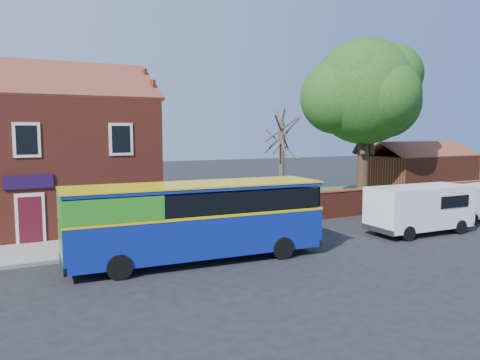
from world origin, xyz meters
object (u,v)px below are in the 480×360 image
van_near (420,207)px  large_tree (364,95)px  van_far (475,201)px  bus (189,218)px

van_near → large_tree: 12.81m
van_near → van_far: (5.50, 1.17, -0.21)m
van_near → van_far: 5.63m
bus → large_tree: 20.31m
bus → van_near: 11.83m
van_near → large_tree: (4.97, 10.04, 6.21)m
large_tree → van_near: bearing=-116.3°
large_tree → van_far: bearing=-86.6°
bus → van_near: bus is taller
van_near → large_tree: size_ratio=0.46×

